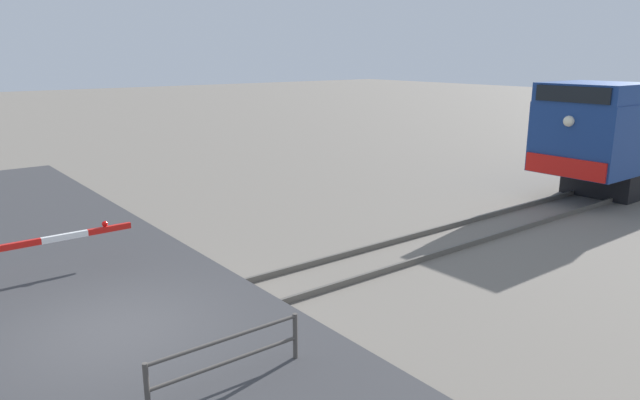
{
  "coord_description": "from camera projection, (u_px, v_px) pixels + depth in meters",
  "views": [
    {
      "loc": [
        9.92,
        -2.96,
        5.07
      ],
      "look_at": [
        -0.93,
        5.5,
        1.57
      ],
      "focal_mm": 32.42,
      "sensor_mm": 36.0,
      "label": 1
    }
  ],
  "objects": [
    {
      "name": "road_surface",
      "position": [
        115.0,
        334.0,
        10.58
      ],
      "size": [
        36.0,
        6.33,
        0.16
      ],
      "primitive_type": "cube",
      "color": "#38383A",
      "rests_on": "ground_plane"
    },
    {
      "name": "rail_track_right",
      "position": [
        129.0,
        350.0,
        10.03
      ],
      "size": [
        0.08,
        80.0,
        0.15
      ],
      "primitive_type": "cube",
      "color": "#59544C",
      "rests_on": "ground_plane"
    },
    {
      "name": "ground_plane",
      "position": [
        115.0,
        338.0,
        10.6
      ],
      "size": [
        160.0,
        160.0,
        0.0
      ],
      "primitive_type": "plane",
      "color": "slate"
    },
    {
      "name": "guard_railing",
      "position": [
        227.0,
        356.0,
        8.74
      ],
      "size": [
        0.08,
        2.61,
        0.95
      ],
      "color": "#4C4742",
      "rests_on": "ground_plane"
    },
    {
      "name": "rail_track_left",
      "position": [
        102.0,
        320.0,
        11.13
      ],
      "size": [
        0.08,
        80.0,
        0.15
      ],
      "primitive_type": "cube",
      "color": "#59544C",
      "rests_on": "ground_plane"
    }
  ]
}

